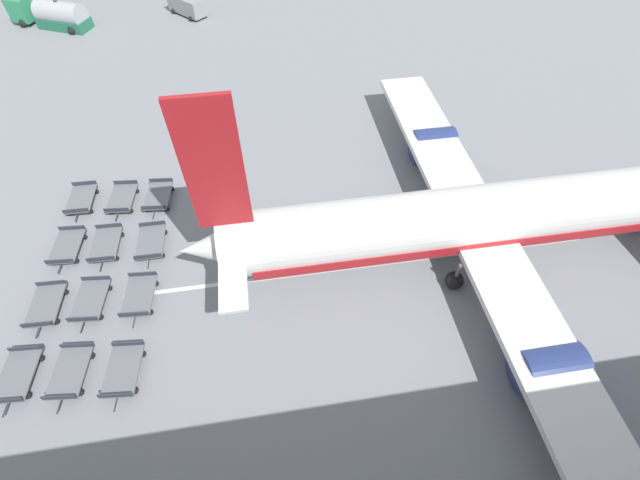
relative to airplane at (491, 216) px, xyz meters
The scene contains 17 objects.
ground_plane 12.55m from the airplane, behind, with size 500.00×500.00×0.00m, color gray.
airplane is the anchor object (origin of this frame).
fuel_tanker_primary 53.84m from the airplane, 137.37° to the right, with size 6.17×9.56×3.18m.
service_van 45.80m from the airplane, 152.36° to the right, with size 5.13×4.86×2.11m.
baggage_dolly_row_near_col_a 29.10m from the airplane, 106.85° to the right, with size 3.71×1.90×0.92m.
baggage_dolly_row_near_col_b 28.19m from the airplane, 97.87° to the right, with size 3.75×2.00×0.92m.
baggage_dolly_row_near_col_c 28.21m from the airplane, 88.49° to the right, with size 3.72×1.93×0.92m.
baggage_dolly_row_near_col_d 29.08m from the airplane, 79.81° to the right, with size 3.75×2.00×0.92m.
baggage_dolly_row_mid_a_col_a 26.15m from the airplane, 107.98° to the right, with size 3.76×2.04×0.92m.
baggage_dolly_row_mid_a_col_b 25.63m from the airplane, 98.22° to the right, with size 3.72×1.92×0.92m.
baggage_dolly_row_mid_a_col_c 25.60m from the airplane, 88.22° to the right, with size 3.76×2.06×0.92m.
baggage_dolly_row_mid_a_col_d 26.42m from the airplane, 78.21° to the right, with size 3.77×2.07×0.92m.
baggage_dolly_row_mid_b_col_a 23.61m from the airplane, 109.58° to the right, with size 3.77×2.06×0.92m.
baggage_dolly_row_mid_b_col_b 22.63m from the airplane, 98.64° to the right, with size 3.70×1.87×0.92m.
baggage_dolly_row_mid_b_col_c 22.70m from the airplane, 87.66° to the right, with size 3.75×2.01×0.92m.
baggage_dolly_row_mid_b_col_d 23.72m from the airplane, 75.97° to the right, with size 3.76×2.05×0.92m.
stand_guidance_stripe 8.79m from the airplane, 86.68° to the right, with size 0.31×30.90×0.01m.
Camera 1 is at (28.81, -13.16, 23.05)m, focal length 24.00 mm.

